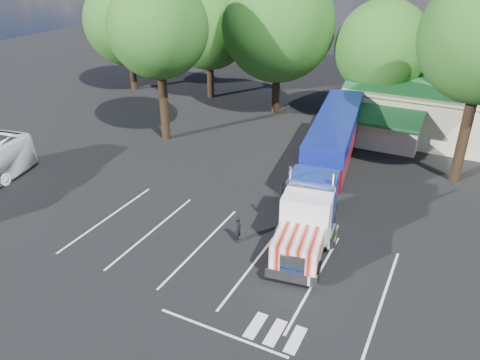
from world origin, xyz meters
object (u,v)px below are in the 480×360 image
at_px(semi_truck, 329,152).
at_px(woman, 238,229).
at_px(silver_sedan, 377,129).
at_px(bicycle, 281,190).

bearing_deg(semi_truck, woman, -113.38).
bearing_deg(silver_sedan, semi_truck, -162.97).
relative_size(woman, silver_sedan, 0.33).
relative_size(semi_truck, silver_sedan, 4.38).
height_order(woman, silver_sedan, woman).
relative_size(semi_truck, woman, 13.18).
height_order(semi_truck, bicycle, semi_truck).
height_order(semi_truck, silver_sedan, semi_truck).
bearing_deg(semi_truck, silver_sedan, 75.02).
bearing_deg(silver_sedan, woman, -166.88).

